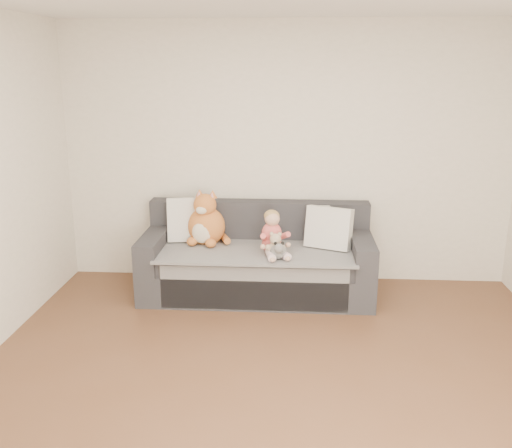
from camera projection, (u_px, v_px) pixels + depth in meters
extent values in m
plane|color=brown|center=(278.00, 416.00, 3.65)|extent=(5.00, 5.00, 0.00)
plane|color=beige|center=(286.00, 155.00, 5.70)|extent=(4.50, 0.00, 4.50)
cube|color=#29292E|center=(257.00, 279.00, 5.57)|extent=(2.20, 0.90, 0.30)
cube|color=#29292E|center=(257.00, 258.00, 5.48)|extent=(1.90, 0.80, 0.15)
cube|color=#29292E|center=(259.00, 220.00, 5.77)|extent=(2.20, 0.20, 0.40)
cube|color=#29292E|center=(155.00, 248.00, 5.55)|extent=(0.20, 0.90, 0.30)
cube|color=#29292E|center=(362.00, 252.00, 5.43)|extent=(0.20, 0.90, 0.30)
cube|color=gray|center=(257.00, 250.00, 5.44)|extent=(1.85, 0.88, 0.02)
cube|color=gray|center=(254.00, 289.00, 5.13)|extent=(1.70, 0.02, 0.41)
cube|color=silver|center=(192.00, 219.00, 5.65)|extent=(0.50, 0.28, 0.45)
cube|color=silver|center=(329.00, 223.00, 5.66)|extent=(0.42, 0.23, 0.37)
cube|color=silver|center=(329.00, 228.00, 5.42)|extent=(0.48, 0.34, 0.41)
ellipsoid|color=#C84656|center=(272.00, 244.00, 5.33)|extent=(0.19, 0.16, 0.16)
ellipsoid|color=#C84656|center=(272.00, 233.00, 5.31)|extent=(0.19, 0.16, 0.20)
ellipsoid|color=#DBAA8C|center=(272.00, 219.00, 5.26)|extent=(0.14, 0.14, 0.14)
ellipsoid|color=tan|center=(272.00, 216.00, 5.27)|extent=(0.14, 0.14, 0.11)
cylinder|color=#C84656|center=(264.00, 237.00, 5.23)|extent=(0.05, 0.19, 0.13)
cylinder|color=#C84656|center=(283.00, 236.00, 5.27)|extent=(0.15, 0.19, 0.13)
ellipsoid|color=#DBAA8C|center=(263.00, 247.00, 5.17)|extent=(0.05, 0.05, 0.05)
ellipsoid|color=#DBAA8C|center=(288.00, 245.00, 5.23)|extent=(0.05, 0.05, 0.05)
cylinder|color=#E5B2C6|center=(271.00, 255.00, 5.17)|extent=(0.11, 0.25, 0.08)
cylinder|color=#E5B2C6|center=(282.00, 254.00, 5.20)|extent=(0.17, 0.25, 0.08)
ellipsoid|color=#DBAA8C|center=(273.00, 260.00, 5.06)|extent=(0.05, 0.08, 0.04)
ellipsoid|color=#DBAA8C|center=(288.00, 258.00, 5.09)|extent=(0.05, 0.08, 0.04)
ellipsoid|color=#C8622C|center=(207.00, 226.00, 5.60)|extent=(0.37, 0.31, 0.39)
ellipsoid|color=beige|center=(202.00, 233.00, 5.49)|extent=(0.19, 0.08, 0.21)
ellipsoid|color=#C8622C|center=(205.00, 205.00, 5.51)|extent=(0.22, 0.22, 0.22)
ellipsoid|color=beige|center=(201.00, 210.00, 5.43)|extent=(0.11, 0.07, 0.08)
cone|color=#C8622C|center=(200.00, 193.00, 5.54)|extent=(0.10, 0.10, 0.08)
cone|color=pink|center=(199.00, 194.00, 5.52)|extent=(0.06, 0.06, 0.05)
cone|color=#C8622C|center=(213.00, 194.00, 5.50)|extent=(0.10, 0.10, 0.08)
cone|color=pink|center=(212.00, 195.00, 5.49)|extent=(0.06, 0.06, 0.05)
ellipsoid|color=#C8622C|center=(192.00, 241.00, 5.52)|extent=(0.11, 0.13, 0.08)
ellipsoid|color=#C8622C|center=(211.00, 243.00, 5.47)|extent=(0.11, 0.13, 0.08)
cylinder|color=#C8622C|center=(225.00, 239.00, 5.63)|extent=(0.14, 0.26, 0.09)
ellipsoid|color=tan|center=(275.00, 249.00, 5.21)|extent=(0.15, 0.13, 0.15)
ellipsoid|color=tan|center=(275.00, 239.00, 5.17)|extent=(0.11, 0.11, 0.11)
ellipsoid|color=tan|center=(272.00, 234.00, 5.17)|extent=(0.04, 0.04, 0.04)
ellipsoid|color=tan|center=(280.00, 234.00, 5.16)|extent=(0.04, 0.04, 0.04)
ellipsoid|color=beige|center=(275.00, 242.00, 5.14)|extent=(0.04, 0.04, 0.04)
ellipsoid|color=tan|center=(268.00, 247.00, 5.19)|extent=(0.05, 0.05, 0.05)
ellipsoid|color=tan|center=(283.00, 248.00, 5.17)|extent=(0.05, 0.05, 0.05)
ellipsoid|color=tan|center=(270.00, 255.00, 5.18)|extent=(0.06, 0.06, 0.06)
ellipsoid|color=tan|center=(279.00, 256.00, 5.17)|extent=(0.06, 0.06, 0.06)
ellipsoid|color=white|center=(278.00, 251.00, 5.16)|extent=(0.15, 0.19, 0.13)
ellipsoid|color=white|center=(279.00, 248.00, 5.06)|extent=(0.09, 0.09, 0.09)
ellipsoid|color=black|center=(276.00, 243.00, 5.06)|extent=(0.03, 0.03, 0.03)
ellipsoid|color=black|center=(282.00, 243.00, 5.06)|extent=(0.03, 0.03, 0.03)
cylinder|color=#44348F|center=(275.00, 250.00, 5.27)|extent=(0.07, 0.07, 0.08)
cone|color=#52B345|center=(275.00, 244.00, 5.26)|extent=(0.06, 0.06, 0.03)
cylinder|color=#52B345|center=(270.00, 249.00, 5.28)|extent=(0.01, 0.01, 0.06)
cylinder|color=#52B345|center=(280.00, 249.00, 5.27)|extent=(0.01, 0.01, 0.06)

